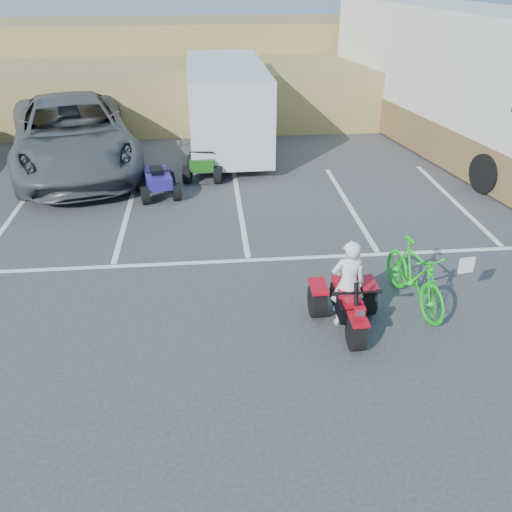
{
  "coord_description": "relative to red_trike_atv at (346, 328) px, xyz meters",
  "views": [
    {
      "loc": [
        -0.74,
        -7.11,
        5.37
      ],
      "look_at": [
        -0.0,
        0.77,
        1.0
      ],
      "focal_mm": 38.0,
      "sensor_mm": 36.0,
      "label": 1
    }
  ],
  "objects": [
    {
      "name": "ground",
      "position": [
        -1.43,
        0.03,
        0.0
      ],
      "size": [
        100.0,
        100.0,
        0.0
      ],
      "primitive_type": "plane",
      "color": "#37373A",
      "rests_on": "ground"
    },
    {
      "name": "parking_stripes",
      "position": [
        -0.56,
        4.09,
        0.0
      ],
      "size": [
        28.0,
        5.16,
        0.01
      ],
      "color": "white",
      "rests_on": "ground"
    },
    {
      "name": "grass_embankment",
      "position": [
        -1.43,
        15.51,
        1.42
      ],
      "size": [
        40.0,
        8.5,
        3.1
      ],
      "color": "#9A8746",
      "rests_on": "ground"
    },
    {
      "name": "red_trike_atv",
      "position": [
        0.0,
        0.0,
        0.0
      ],
      "size": [
        1.12,
        1.5,
        0.97
      ],
      "primitive_type": null,
      "rotation": [
        0.0,
        0.0,
        0.0
      ],
      "color": "#B60A18",
      "rests_on": "ground"
    },
    {
      "name": "rider",
      "position": [
        -0.0,
        0.15,
        0.77
      ],
      "size": [
        0.56,
        0.37,
        1.54
      ],
      "primitive_type": "imported",
      "rotation": [
        0.0,
        0.0,
        3.14
      ],
      "color": "white",
      "rests_on": "ground"
    },
    {
      "name": "green_dirt_bike",
      "position": [
        1.3,
        0.6,
        0.58
      ],
      "size": [
        0.87,
        2.01,
        1.17
      ],
      "primitive_type": "imported",
      "rotation": [
        0.0,
        0.0,
        0.17
      ],
      "color": "#14BF19",
      "rests_on": "ground"
    },
    {
      "name": "grey_pickup",
      "position": [
        -5.94,
        8.46,
        0.97
      ],
      "size": [
        4.85,
        7.56,
        1.94
      ],
      "primitive_type": "imported",
      "rotation": [
        0.0,
        0.0,
        0.25
      ],
      "color": "#4D5155",
      "rests_on": "ground"
    },
    {
      "name": "cargo_trailer",
      "position": [
        -1.51,
        9.63,
        1.42
      ],
      "size": [
        2.36,
        5.67,
        2.63
      ],
      "rotation": [
        0.0,
        0.0,
        0.02
      ],
      "color": "silver",
      "rests_on": "ground"
    },
    {
      "name": "rv_motorhome",
      "position": [
        5.57,
        9.63,
        1.77
      ],
      "size": [
        4.96,
        11.67,
        4.08
      ],
      "rotation": [
        0.0,
        0.0,
        0.19
      ],
      "color": "silver",
      "rests_on": "ground"
    },
    {
      "name": "quad_atv_blue",
      "position": [
        -3.44,
        6.04,
        0.0
      ],
      "size": [
        1.21,
        1.46,
        0.84
      ],
      "primitive_type": null,
      "rotation": [
        0.0,
        0.0,
        0.21
      ],
      "color": "navy",
      "rests_on": "ground"
    },
    {
      "name": "quad_atv_green",
      "position": [
        -2.24,
        7.28,
        0.0
      ],
      "size": [
        1.21,
        1.51,
        0.91
      ],
      "primitive_type": null,
      "rotation": [
        0.0,
        0.0,
        -0.13
      ],
      "color": "#195513",
      "rests_on": "ground"
    }
  ]
}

